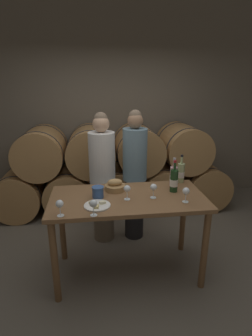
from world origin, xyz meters
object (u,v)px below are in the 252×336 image
(wine_glass_left, at_px, (93,204))
(blue_crock, at_px, (98,192))
(bread_basket, at_px, (115,186))
(wine_glass_center, at_px, (127,189))
(tasting_table, at_px, (128,208))
(person_right, at_px, (135,175))
(wine_glass_far_right, at_px, (186,192))
(cheese_plate, at_px, (97,205))
(wine_bottle_rose, at_px, (174,176))
(wine_glass_far_left, at_px, (60,204))
(wine_bottle_red, at_px, (174,181))
(wine_bottle_white, at_px, (181,173))
(wine_glass_right, at_px, (154,188))
(person_left, at_px, (103,178))

(wine_glass_left, bearing_deg, blue_crock, 82.90)
(bread_basket, distance_m, wine_glass_center, 0.27)
(tasting_table, height_order, person_right, person_right)
(wine_glass_far_right, bearing_deg, cheese_plate, 179.05)
(wine_glass_center, bearing_deg, cheese_plate, -159.01)
(wine_bottle_rose, distance_m, cheese_plate, 0.93)
(cheese_plate, xyz_separation_m, wine_glass_center, (0.29, 0.11, 0.10))
(wine_glass_far_right, bearing_deg, wine_glass_left, -169.70)
(wine_glass_far_right, bearing_deg, wine_glass_far_left, -173.63)
(tasting_table, height_order, cheese_plate, cheese_plate)
(tasting_table, height_order, wine_glass_far_right, wine_glass_far_right)
(person_right, bearing_deg, wine_glass_center, -104.41)
(wine_bottle_red, bearing_deg, cheese_plate, -162.87)
(wine_bottle_white, relative_size, blue_crock, 2.71)
(wine_bottle_rose, distance_m, wine_glass_far_right, 0.42)
(person_right, distance_m, wine_bottle_rose, 0.59)
(wine_bottle_white, height_order, wine_glass_far_right, wine_bottle_white)
(bread_basket, xyz_separation_m, wine_glass_center, (0.10, -0.24, 0.06))
(wine_bottle_white, height_order, wine_glass_right, wine_bottle_white)
(bread_basket, distance_m, wine_glass_left, 0.57)
(person_left, bearing_deg, person_right, -0.01)
(wine_glass_right, bearing_deg, wine_glass_center, -179.00)
(wine_glass_center, bearing_deg, person_left, 105.47)
(wine_glass_right, bearing_deg, blue_crock, 171.85)
(wine_bottle_rose, bearing_deg, wine_glass_left, -146.52)
(wine_bottle_white, xyz_separation_m, blue_crock, (-0.94, -0.30, -0.05))
(person_right, bearing_deg, wine_glass_right, -84.96)
(wine_bottle_red, xyz_separation_m, wine_glass_left, (-0.82, -0.41, -0.01))
(wine_bottle_rose, height_order, bread_basket, wine_bottle_rose)
(wine_glass_far_left, distance_m, wine_glass_left, 0.28)
(wine_bottle_white, distance_m, blue_crock, 0.98)
(wine_bottle_red, height_order, wine_glass_right, wine_bottle_red)
(tasting_table, relative_size, person_right, 0.92)
(bread_basket, height_order, wine_glass_far_right, wine_glass_far_right)
(person_right, xyz_separation_m, wine_glass_far_left, (-0.79, -1.00, 0.14))
(bread_basket, bearing_deg, wine_glass_far_left, -135.61)
(person_right, bearing_deg, blue_crock, -125.11)
(tasting_table, bearing_deg, cheese_plate, -150.82)
(wine_bottle_rose, bearing_deg, wine_bottle_white, 38.83)
(wine_bottle_white, height_order, wine_glass_far_left, wine_bottle_white)
(person_left, bearing_deg, blue_crock, -95.96)
(person_left, xyz_separation_m, wine_bottle_rose, (0.75, -0.46, 0.15))
(wine_glass_far_left, height_order, wine_glass_far_right, same)
(person_right, xyz_separation_m, wine_bottle_white, (0.47, -0.37, 0.14))
(person_right, bearing_deg, cheese_plate, -119.25)
(person_left, height_order, cheese_plate, person_left)
(person_left, height_order, wine_bottle_white, person_left)
(wine_bottle_red, bearing_deg, wine_glass_right, -152.18)
(wine_glass_left, bearing_deg, wine_bottle_red, 26.68)
(wine_glass_left, bearing_deg, tasting_table, 45.21)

